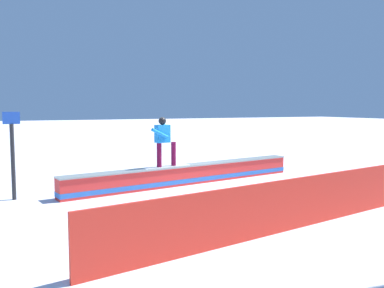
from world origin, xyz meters
The scene contains 5 objects.
ground_plane centered at (0.00, 0.00, 0.00)m, with size 120.00×120.00×0.00m, color white.
grind_box centered at (0.00, 0.00, 0.26)m, with size 7.80×1.85×0.58m.
snowboarder centered at (0.84, 0.15, 1.37)m, with size 1.52×0.57×1.44m.
safety_fence centered at (0.00, 5.00, 0.49)m, with size 8.81×0.06×0.97m, color red.
trail_marker centered at (4.81, 0.07, 1.17)m, with size 0.40×0.10×2.19m.
Camera 1 is at (5.10, 11.14, 2.33)m, focal length 38.68 mm.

